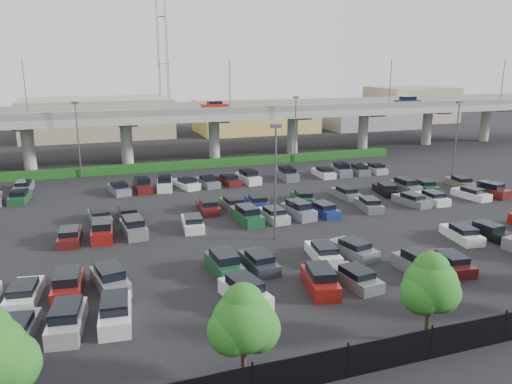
% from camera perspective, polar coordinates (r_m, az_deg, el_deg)
% --- Properties ---
extents(ground, '(280.00, 280.00, 0.00)m').
position_cam_1_polar(ground, '(51.91, -1.08, -2.59)').
color(ground, black).
extents(overpass, '(150.00, 13.00, 15.80)m').
position_cam_1_polar(overpass, '(80.99, -8.45, 8.52)').
color(overpass, gray).
rests_on(overpass, ground).
extents(hedge, '(66.00, 1.60, 1.10)m').
position_cam_1_polar(hedge, '(75.22, -7.10, 3.15)').
color(hedge, '#133C11').
rests_on(hedge, ground).
extents(fence, '(70.00, 0.10, 2.00)m').
position_cam_1_polar(fence, '(28.51, 17.62, -16.59)').
color(fence, black).
rests_on(fence, ground).
extents(tree_row, '(65.07, 3.66, 5.94)m').
position_cam_1_polar(tree_row, '(28.75, 17.48, -10.41)').
color(tree_row, '#332316').
rests_on(tree_row, ground).
extents(parked_cars, '(63.06, 41.60, 1.67)m').
position_cam_1_polar(parked_cars, '(47.90, -0.71, -3.29)').
color(parked_cars, '#655C4F').
rests_on(parked_cars, ground).
extents(light_poles, '(66.90, 48.38, 10.30)m').
position_cam_1_polar(light_poles, '(51.22, -6.22, 4.28)').
color(light_poles, '#45464A').
rests_on(light_poles, ground).
extents(distant_buildings, '(138.00, 24.00, 9.00)m').
position_cam_1_polar(distant_buildings, '(113.02, -5.05, 8.66)').
color(distant_buildings, gray).
rests_on(distant_buildings, ground).
extents(comm_tower, '(2.40, 2.40, 30.00)m').
position_cam_1_polar(comm_tower, '(122.66, -10.57, 14.50)').
color(comm_tower, '#45464A').
rests_on(comm_tower, ground).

